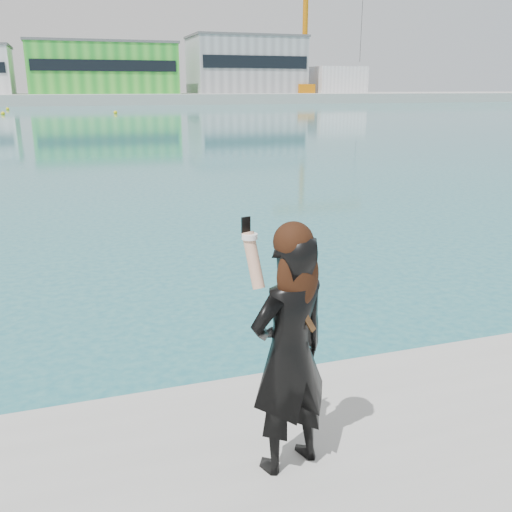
% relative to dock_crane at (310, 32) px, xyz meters
% --- Properties ---
extents(far_quay, '(320.00, 40.00, 2.00)m').
position_rel_dock_crane_xyz_m(far_quay, '(-53.20, 8.00, -14.07)').
color(far_quay, '#9E9E99').
rests_on(far_quay, ground).
extents(warehouse_green, '(30.60, 16.36, 10.50)m').
position_rel_dock_crane_xyz_m(warehouse_green, '(-45.20, 5.98, -7.81)').
color(warehouse_green, green).
rests_on(warehouse_green, far_quay).
extents(warehouse_grey_right, '(25.50, 15.35, 12.50)m').
position_rel_dock_crane_xyz_m(warehouse_grey_right, '(-13.20, 5.98, -6.80)').
color(warehouse_grey_right, gray).
rests_on(warehouse_grey_right, far_quay).
extents(ancillary_shed, '(12.00, 10.00, 6.00)m').
position_rel_dock_crane_xyz_m(ancillary_shed, '(8.80, 4.00, -10.07)').
color(ancillary_shed, silver).
rests_on(ancillary_shed, far_quay).
extents(dock_crane, '(23.00, 4.00, 24.00)m').
position_rel_dock_crane_xyz_m(dock_crane, '(0.00, 0.00, 0.00)').
color(dock_crane, orange).
rests_on(dock_crane, far_quay).
extents(flagpole_right, '(1.28, 0.16, 8.00)m').
position_rel_dock_crane_xyz_m(flagpole_right, '(-31.11, -1.00, -8.53)').
color(flagpole_right, silver).
rests_on(flagpole_right, far_quay).
extents(buoy_near, '(0.50, 0.50, 0.50)m').
position_rel_dock_crane_xyz_m(buoy_near, '(-47.71, -47.09, -15.07)').
color(buoy_near, yellow).
rests_on(buoy_near, ground).
extents(buoy_far, '(0.50, 0.50, 0.50)m').
position_rel_dock_crane_xyz_m(buoy_far, '(-61.40, -45.39, -15.07)').
color(buoy_far, yellow).
rests_on(buoy_far, ground).
extents(buoy_extra, '(0.50, 0.50, 0.50)m').
position_rel_dock_crane_xyz_m(buoy_extra, '(-62.10, -28.90, -15.07)').
color(buoy_extra, yellow).
rests_on(buoy_extra, ground).
extents(woman, '(0.70, 0.56, 1.77)m').
position_rel_dock_crane_xyz_m(woman, '(-53.13, -122.30, -13.37)').
color(woman, black).
rests_on(woman, near_quay).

